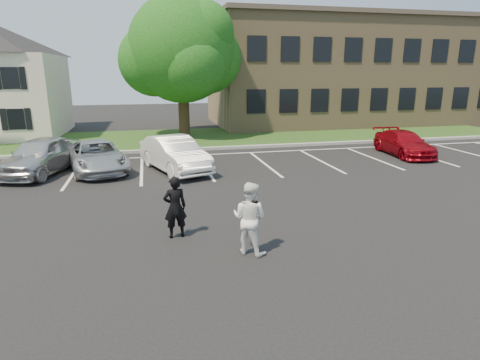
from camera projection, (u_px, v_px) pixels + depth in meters
name	position (u px, v px, depth m)	size (l,w,h in m)	color
ground_plane	(248.00, 235.00, 10.57)	(90.00, 90.00, 0.00)	black
curb	(195.00, 149.00, 21.84)	(40.00, 0.30, 0.15)	gray
grass_strip	(187.00, 138.00, 25.61)	(44.00, 8.00, 0.08)	#133D11
stall_lines	(231.00, 161.00, 19.29)	(34.00, 5.36, 0.01)	silver
office_building	(348.00, 71.00, 33.19)	(22.40, 10.40, 8.30)	#957D55
tree	(183.00, 52.00, 24.99)	(7.80, 7.20, 8.80)	black
man_black_suit	(175.00, 207.00, 10.27)	(0.60, 0.39, 1.63)	black
man_white_shirt	(249.00, 218.00, 9.36)	(0.85, 0.66, 1.74)	white
car_silver_west	(41.00, 156.00, 16.75)	(1.82, 4.52, 1.54)	#B9B9BE
car_silver_minivan	(96.00, 156.00, 17.22)	(2.15, 4.66, 1.29)	#B2B5BB
car_white_sedan	(175.00, 154.00, 17.23)	(1.57, 4.50, 1.48)	silver
car_red_compact	(404.00, 143.00, 20.52)	(1.71, 4.21, 1.22)	maroon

